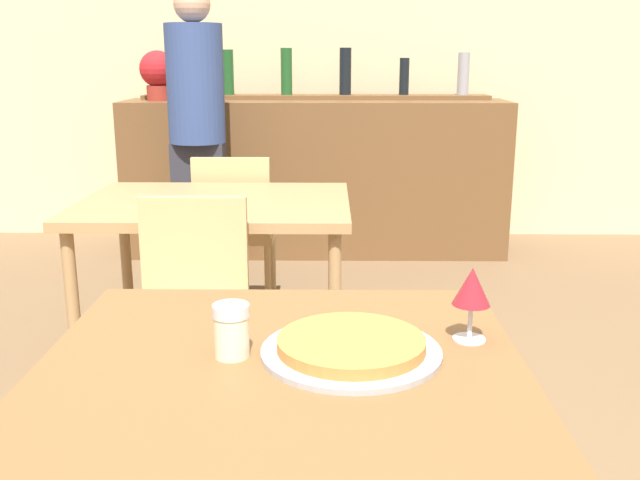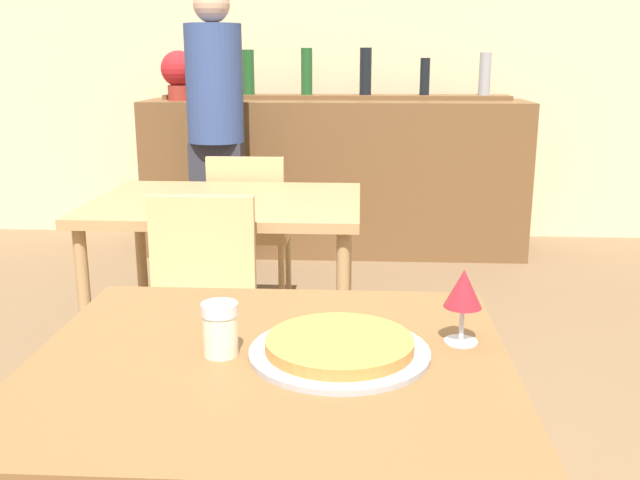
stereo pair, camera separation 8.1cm
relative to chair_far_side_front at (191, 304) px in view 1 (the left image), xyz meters
name	(u,v)px [view 1 (the left image)]	position (x,y,z in m)	size (l,w,h in m)	color
wall_back	(317,48)	(0.39, 3.08, 0.89)	(8.00, 0.05, 2.80)	beige
dining_table_near	(282,399)	(0.39, -1.02, 0.17)	(0.96, 0.85, 0.76)	brown
dining_table_far	(216,219)	(0.00, 0.60, 0.17)	(1.12, 0.85, 0.76)	#A87F51
bar_counter	(316,177)	(0.39, 2.58, 0.02)	(2.60, 0.56, 1.05)	brown
bar_back_shelf	(318,88)	(0.40, 2.72, 0.62)	(2.39, 0.24, 0.35)	brown
chair_far_side_front	(191,304)	(0.00, 0.00, 0.00)	(0.40, 0.40, 0.87)	tan
chair_far_side_back	(235,225)	(0.00, 1.20, 0.00)	(0.40, 0.40, 0.87)	tan
pizza_tray	(351,347)	(0.52, -1.00, 0.27)	(0.36, 0.36, 0.04)	#A3A3A8
cheese_shaker	(232,330)	(0.29, -1.01, 0.31)	(0.07, 0.07, 0.11)	beige
person_standing	(197,123)	(-0.32, 2.00, 0.44)	(0.34, 0.34, 1.74)	#2D2D38
wine_glass	(472,289)	(0.78, -0.92, 0.37)	(0.08, 0.08, 0.16)	silver
potted_plant	(158,73)	(-0.66, 2.53, 0.73)	(0.24, 0.24, 0.33)	maroon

